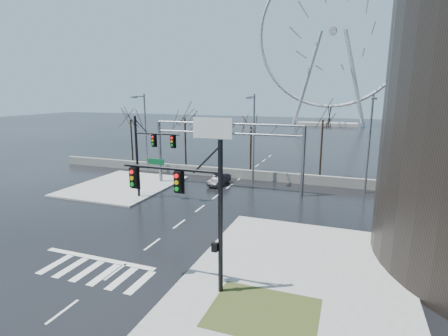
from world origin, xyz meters
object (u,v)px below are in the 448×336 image
at_px(signal_mast_far, 147,150).
at_px(car, 219,180).
at_px(sign_gantry, 223,141).
at_px(ferris_wheel, 333,38).
at_px(signal_mast_near, 195,201).

distance_m(signal_mast_far, car, 9.59).
bearing_deg(sign_gantry, signal_mast_far, -132.47).
xyz_separation_m(signal_mast_far, ferris_wheel, (10.87, 86.04, 21.30)).
distance_m(signal_mast_near, car, 21.72).
xyz_separation_m(sign_gantry, car, (-0.93, 1.30, -4.57)).
bearing_deg(signal_mast_near, car, 107.61).
xyz_separation_m(signal_mast_near, ferris_wheel, (-0.14, 99.04, 21.26)).
relative_size(ferris_wheel, car, 13.76).
bearing_deg(sign_gantry, signal_mast_near, -73.81).
distance_m(signal_mast_far, sign_gantry, 8.14).
xyz_separation_m(signal_mast_near, sign_gantry, (-5.52, 19.00, 0.31)).
relative_size(signal_mast_near, sign_gantry, 0.49).
bearing_deg(signal_mast_far, car, 57.99).
bearing_deg(ferris_wheel, sign_gantry, -93.84).
xyz_separation_m(signal_mast_near, signal_mast_far, (-11.01, 13.00, -0.04)).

